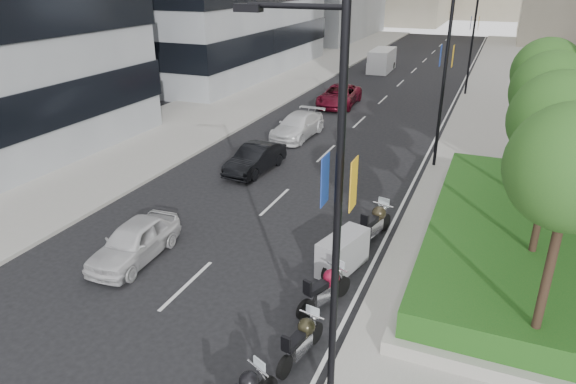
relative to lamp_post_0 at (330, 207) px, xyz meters
The scene contains 22 objects.
ground 6.62m from the lamp_post_0, 166.43° to the right, with size 160.00×160.00×0.00m, color black.
sidewalk_right 29.82m from the lamp_post_0, 80.49° to the left, with size 10.00×100.00×0.15m, color #9E9B93.
sidewalk_left 33.56m from the lamp_post_0, 119.10° to the left, with size 8.00×100.00×0.15m, color #9E9B93.
lane_edge 29.44m from the lamp_post_0, 90.88° to the left, with size 0.12×100.00×0.01m, color silver.
lane_centre 29.97m from the lamp_post_0, 101.01° to the left, with size 0.12×100.00×0.01m, color silver.
planter 11.73m from the lamp_post_0, 56.95° to the left, with size 10.00×14.00×0.40m, color #A5A299.
tree_0 5.30m from the lamp_post_0, 34.56° to the left, with size 2.80×2.80×6.30m.
tree_1 8.25m from the lamp_post_0, 58.11° to the left, with size 2.80×2.80×6.30m.
tree_2 11.84m from the lamp_post_0, 68.40° to the left, with size 2.80×2.80×6.30m.
tree_3 15.62m from the lamp_post_0, 73.81° to the left, with size 2.80×2.80×6.30m.
lamp_post_0 is the anchor object (origin of this frame).
lamp_post_1 17.00m from the lamp_post_0, 90.00° to the left, with size 2.34×0.45×9.00m.
lamp_post_2 35.00m from the lamp_post_0, 90.00° to the left, with size 2.34×0.45×9.00m.
motorcycle_3 4.78m from the lamp_post_0, 128.99° to the left, with size 0.72×2.14×1.07m.
motorcycle_4 5.86m from the lamp_post_0, 108.06° to the left, with size 1.08×2.19×1.15m.
motorcycle_5 7.43m from the lamp_post_0, 102.77° to the left, with size 1.37×2.24×1.27m.
motorcycle_6 9.48m from the lamp_post_0, 95.74° to the left, with size 0.92×2.43×1.23m.
car_a 10.00m from the lamp_post_0, 155.39° to the left, with size 1.61×4.01×1.37m, color silver.
car_b 15.93m from the lamp_post_0, 121.70° to the left, with size 1.42×4.08×1.34m, color black.
car_c 21.37m from the lamp_post_0, 113.13° to the left, with size 1.97×4.85×1.41m, color silver.
car_d 29.28m from the lamp_post_0, 106.57° to the left, with size 2.49×5.39×1.50m, color #5E0B1C.
delivery_van 44.19m from the lamp_post_0, 101.31° to the left, with size 2.05×5.13×2.13m.
Camera 1 is at (6.82, -7.61, 9.24)m, focal length 32.00 mm.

